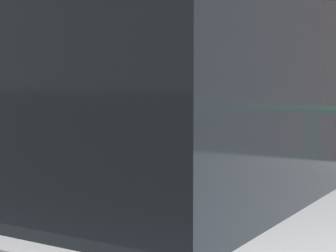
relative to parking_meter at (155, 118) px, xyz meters
name	(u,v)px	position (x,y,z in m)	size (l,w,h in m)	color
parking_meter	(155,118)	(0.00, 0.00, 0.00)	(0.19, 0.19, 1.53)	slate
pedestrian_at_meter	(223,143)	(0.51, 0.03, -0.15)	(0.62, 0.47, 1.71)	black
parked_hatchback_silver	(88,231)	(0.69, -1.52, -0.35)	(4.02, 1.82, 1.81)	#B7BABF
background_railing	(297,138)	(0.28, 2.11, -0.30)	(24.06, 0.06, 1.15)	#1E602D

